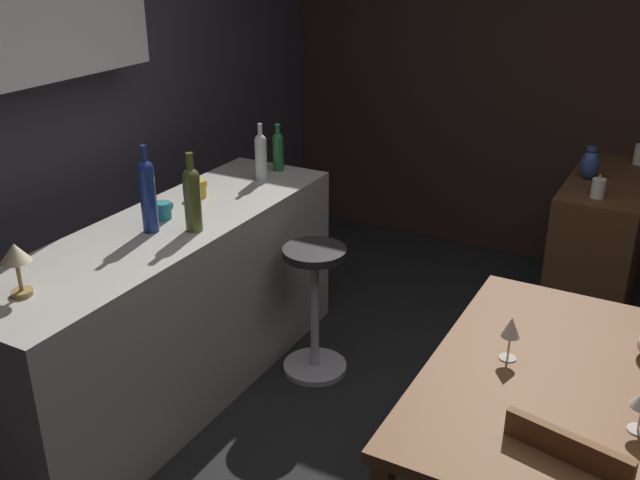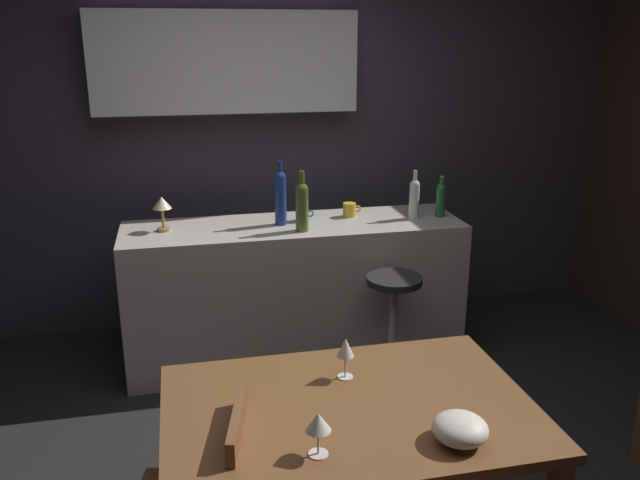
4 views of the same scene
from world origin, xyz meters
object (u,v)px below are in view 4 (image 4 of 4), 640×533
dining_table (311,368)px  wine_glass_center (322,323)px  bar_stool (333,324)px  wine_bottle_ruby (246,218)px  wine_glass_right (420,330)px  counter_lamp (326,207)px  wine_glass_left (170,319)px  fruit_bowl (370,327)px  cup_slate (367,224)px  chair_near_window (157,410)px  wine_bottle_clear (261,207)px  pillar_candle_short (586,298)px  pineapple_centerpiece (286,318)px  vase_ceramic_blue (608,309)px  cup_red (366,227)px  wine_bottle_green (275,212)px

dining_table → wine_glass_center: bearing=45.9°
bar_stool → wine_bottle_ruby: size_ratio=2.27×
wine_glass_right → counter_lamp: counter_lamp is taller
wine_glass_left → wine_glass_right: wine_glass_left is taller
fruit_bowl → cup_slate: cup_slate is taller
fruit_bowl → wine_glass_left: bearing=-174.5°
chair_near_window → wine_bottle_clear: size_ratio=2.58×
counter_lamp → pillar_candle_short: counter_lamp is taller
wine_glass_center → counter_lamp: 1.95m
wine_glass_left → cup_slate: cup_slate is taller
wine_glass_right → pillar_candle_short: bearing=19.3°
wine_glass_right → pineapple_centerpiece: size_ratio=0.59×
wine_bottle_ruby → cup_slate: wine_bottle_ruby is taller
wine_bottle_ruby → chair_near_window: bearing=-99.3°
chair_near_window → pillar_candle_short: (2.00, 0.28, 0.39)m
wine_glass_left → vase_ceramic_blue: size_ratio=0.97×
wine_glass_left → pillar_candle_short: size_ratio=1.05×
bar_stool → wine_bottle_clear: (-0.50, 0.68, 0.70)m
cup_red → dining_table: bearing=-104.4°
wine_glass_center → pineapple_centerpiece: 0.17m
cup_slate → pillar_candle_short: size_ratio=0.66×
chair_near_window → wine_bottle_clear: 2.30m
dining_table → wine_bottle_green: (-0.17, 1.79, 0.42)m
cup_slate → pillar_candle_short: bearing=-65.2°
wine_glass_right → wine_bottle_clear: (-0.75, 2.22, 0.22)m
wine_glass_center → pineapple_centerpiece: size_ratio=0.54×
dining_table → pineapple_centerpiece: 0.25m
pineapple_centerpiece → cup_red: bearing=71.6°
wine_glass_left → cup_red: size_ratio=1.45×
wine_glass_right → pillar_candle_short: (0.86, 0.30, 0.04)m
pineapple_centerpiece → wine_bottle_ruby: (-0.27, 1.65, 0.19)m
pillar_candle_short → wine_glass_left: bearing=-175.7°
wine_glass_left → wine_bottle_green: wine_bottle_green is taller
wine_glass_left → cup_slate: (1.12, 1.93, 0.08)m
fruit_bowl → wine_bottle_ruby: wine_bottle_ruby is taller
wine_glass_center → wine_bottle_clear: bearing=99.3°
wine_bottle_clear → wine_glass_center: bearing=-80.7°
wine_bottle_green → pillar_candle_short: bearing=-46.4°
dining_table → pillar_candle_short: bearing=9.3°
wine_bottle_clear → pineapple_centerpiece: bearing=-84.9°
wine_glass_left → wine_bottle_clear: size_ratio=0.50×
wine_bottle_ruby → pineapple_centerpiece: bearing=-80.8°
chair_near_window → counter_lamp: size_ratio=3.99×
wine_glass_center → wine_bottle_ruby: size_ratio=0.48×
fruit_bowl → wine_bottle_clear: wine_bottle_clear is taller
cup_red → chair_near_window: bearing=-121.0°
cup_slate → vase_ceramic_blue: 2.16m
counter_lamp → pillar_candle_short: 2.11m
wine_bottle_clear → counter_lamp: (0.48, -0.15, 0.02)m
bar_stool → cup_slate: bearing=61.6°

